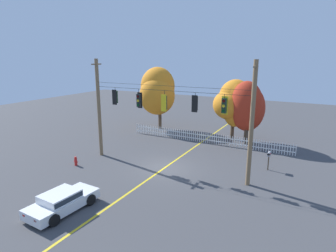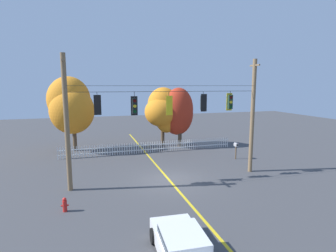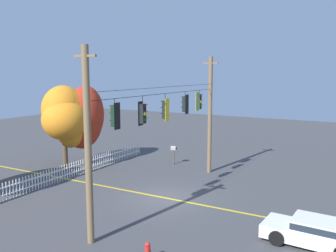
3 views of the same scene
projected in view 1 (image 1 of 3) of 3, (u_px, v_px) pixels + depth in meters
The scene contains 15 objects.
ground at pixel (165, 168), 22.15m from camera, with size 80.00×80.00×0.00m, color #424244.
lane_centerline_stripe at pixel (165, 168), 22.15m from camera, with size 0.16×36.00×0.01m, color gold.
signal_support_span at pixel (165, 115), 21.15m from camera, with size 13.02×1.10×8.26m.
traffic_signal_northbound_primary at pixel (115, 97), 22.98m from camera, with size 0.43×0.38×1.38m.
traffic_signal_eastbound_side at pixel (139, 100), 21.98m from camera, with size 0.43×0.38×1.51m.
traffic_signal_southbound_primary at pixel (164, 103), 20.93m from camera, with size 0.43×0.38×1.53m.
traffic_signal_northbound_secondary at pixel (195, 103), 19.78m from camera, with size 0.43×0.38×1.37m.
traffic_signal_westbound_side at pixel (224, 106), 18.85m from camera, with size 0.43×0.38×1.37m.
white_picket_fence at pixel (206, 138), 28.39m from camera, with size 16.62×0.06×1.05m.
autumn_maple_near_fence at pixel (158, 92), 33.05m from camera, with size 4.37×4.43×7.27m.
autumn_maple_mid at pixel (234, 102), 28.65m from camera, with size 3.75×3.73×6.21m.
autumn_oak_far_east at pixel (247, 107), 27.73m from camera, with size 3.38×3.36×6.18m.
parked_car at pixel (62, 201), 15.82m from camera, with size 2.08×4.13×1.15m.
fire_hydrant at pixel (76, 161), 22.52m from camera, with size 0.38×0.22×0.75m.
roadside_mailbox at pixel (269, 155), 21.46m from camera, with size 0.25×0.44×1.45m.
Camera 1 is at (10.00, -18.17, 8.41)m, focal length 30.44 mm.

